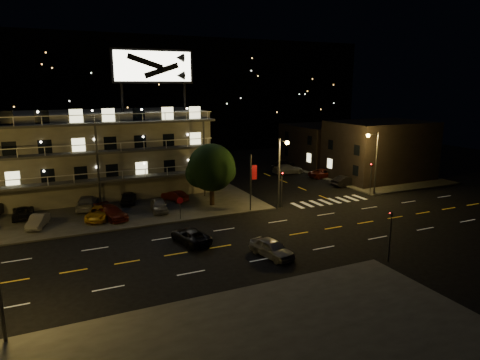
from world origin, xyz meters
name	(u,v)px	position (x,y,z in m)	size (l,w,h in m)	color
ground	(241,243)	(0.00, 0.00, 0.00)	(140.00, 140.00, 0.00)	black
curb_nw	(62,204)	(-14.00, 20.00, 0.07)	(44.00, 24.00, 0.15)	#333331
curb_ne	(360,173)	(30.00, 20.00, 0.07)	(16.00, 24.00, 0.15)	#333331
motel	(91,153)	(-9.94, 23.88, 5.34)	(28.00, 13.80, 18.10)	gray
side_bldg_front	(379,150)	(29.99, 16.00, 4.25)	(14.06, 10.00, 8.50)	black
side_bldg_back	(330,145)	(29.99, 28.00, 3.50)	(14.06, 12.00, 7.00)	black
hill_backdrop	(86,95)	(-5.94, 68.78, 11.55)	(120.00, 25.00, 24.00)	black
streetlight_nc	(281,166)	(8.50, 7.94, 4.96)	(0.44, 1.92, 8.00)	#2D2D30
streetlight_ne	(374,157)	(22.14, 8.30, 4.96)	(1.92, 0.44, 8.00)	#2D2D30
signal_nw	(282,185)	(9.00, 8.50, 2.57)	(0.20, 0.27, 4.60)	#2D2D30
signal_sw	(390,231)	(9.00, -8.50, 2.57)	(0.20, 0.27, 4.60)	#2D2D30
signal_ne	(371,175)	(22.00, 8.50, 2.57)	(0.27, 0.20, 4.60)	#2D2D30
banner_north	(251,181)	(5.09, 8.40, 3.43)	(0.83, 0.16, 6.40)	#2D2D30
stop_sign	(180,204)	(-3.00, 8.57, 1.71)	(0.91, 0.11, 2.61)	#2D2D30
tree	(211,169)	(1.84, 12.22, 4.39)	(5.66, 5.45, 7.13)	black
lot_car_1	(38,221)	(-16.45, 11.89, 0.76)	(1.30, 3.73, 1.23)	gray
lot_car_2	(99,213)	(-10.70, 12.10, 0.78)	(2.10, 4.56, 1.27)	#CE9413
lot_car_3	(111,213)	(-9.50, 11.62, 0.83)	(1.90, 4.66, 1.35)	#4E140B
lot_car_4	(159,205)	(-4.34, 12.21, 0.83)	(1.61, 4.00, 1.36)	gray
lot_car_6	(23,212)	(-17.86, 15.85, 0.76)	(2.02, 4.37, 1.22)	black
lot_car_7	(87,202)	(-11.42, 16.48, 0.90)	(2.12, 5.20, 1.51)	gray
lot_car_8	(128,197)	(-6.77, 16.98, 0.86)	(1.67, 4.14, 1.41)	black
lot_car_9	(175,196)	(-1.56, 15.68, 0.78)	(1.33, 3.81, 1.26)	#4E140B
side_car_0	(345,181)	(22.34, 13.93, 0.70)	(1.48, 4.24, 1.40)	black
side_car_1	(324,173)	(22.89, 19.77, 0.65)	(2.16, 4.68, 1.30)	#4E140B
side_car_2	(288,169)	(19.36, 24.40, 0.73)	(2.06, 5.06, 1.47)	gray
side_car_3	(285,163)	(21.77, 29.47, 0.64)	(1.52, 3.77, 1.28)	black
road_car_east	(272,248)	(1.01, -3.76, 0.73)	(1.72, 4.27, 1.46)	gray
road_car_west	(190,236)	(-4.06, 2.06, 0.64)	(2.13, 4.62, 1.28)	black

